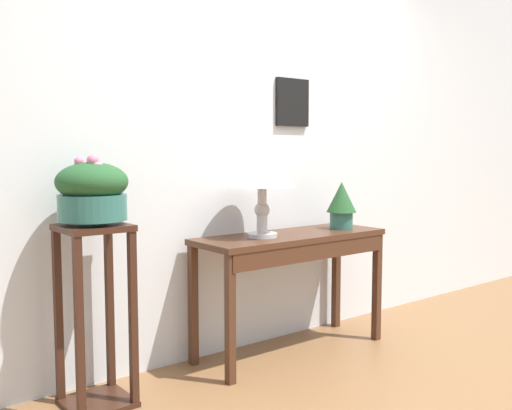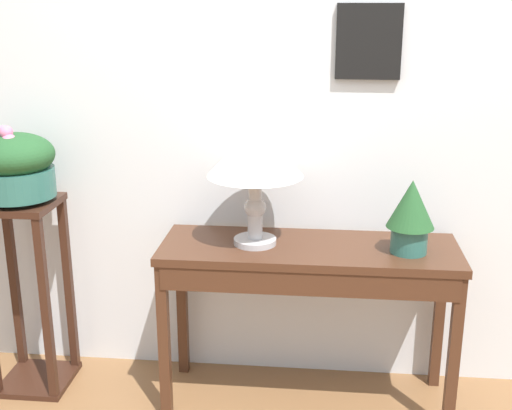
% 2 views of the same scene
% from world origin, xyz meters
% --- Properties ---
extents(back_wall_with_art, '(9.00, 0.13, 2.80)m').
position_xyz_m(back_wall_with_art, '(0.00, 1.39, 1.40)').
color(back_wall_with_art, silver).
rests_on(back_wall_with_art, ground).
extents(console_table, '(1.25, 0.43, 0.74)m').
position_xyz_m(console_table, '(-0.04, 1.06, 0.64)').
color(console_table, '#472819').
rests_on(console_table, ground).
extents(table_lamp, '(0.40, 0.40, 0.51)m').
position_xyz_m(table_lamp, '(-0.27, 1.08, 1.12)').
color(table_lamp, '#B7B7BC').
rests_on(table_lamp, console_table).
extents(potted_plant_on_console, '(0.19, 0.19, 0.31)m').
position_xyz_m(potted_plant_on_console, '(0.36, 1.05, 0.91)').
color(potted_plant_on_console, '#2D665B').
rests_on(potted_plant_on_console, console_table).
extents(pedestal_stand_left, '(0.31, 0.31, 0.90)m').
position_xyz_m(pedestal_stand_left, '(-1.30, 1.09, 0.45)').
color(pedestal_stand_left, '#381E14').
rests_on(pedestal_stand_left, ground).
extents(planter_bowl_wide, '(0.34, 0.34, 0.33)m').
position_xyz_m(planter_bowl_wide, '(-1.30, 1.09, 1.06)').
color(planter_bowl_wide, '#2D665B').
rests_on(planter_bowl_wide, pedestal_stand_left).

